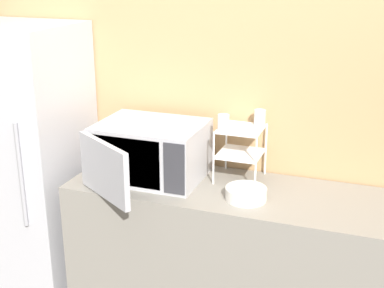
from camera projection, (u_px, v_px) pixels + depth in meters
name	position (u px, v px, depth m)	size (l,w,h in m)	color
wall_back	(266.00, 101.00, 2.96)	(8.00, 0.06, 2.60)	tan
counter	(246.00, 266.00, 2.94)	(1.93, 0.59, 0.89)	gray
microwave	(149.00, 151.00, 2.94)	(0.59, 0.70, 0.31)	#ADADB2
dish_rack	(241.00, 142.00, 2.89)	(0.24, 0.25, 0.30)	white
glass_front_left	(223.00, 123.00, 2.80)	(0.06, 0.06, 0.09)	silver
glass_back_right	(260.00, 118.00, 2.89)	(0.06, 0.06, 0.09)	silver
bowl	(246.00, 194.00, 2.70)	(0.21, 0.21, 0.06)	silver
refrigerator	(28.00, 166.00, 3.25)	(0.65, 0.63, 1.70)	#B7B7BC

